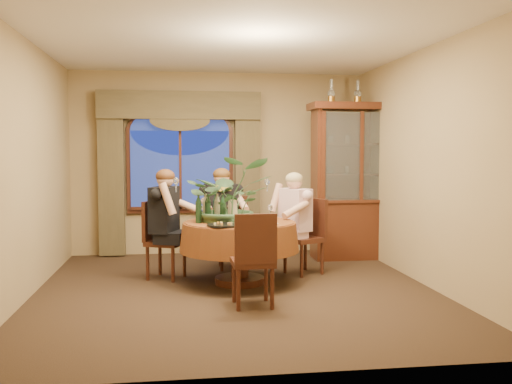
{
  "coord_description": "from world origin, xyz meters",
  "views": [
    {
      "loc": [
        -0.66,
        -6.38,
        1.57
      ],
      "look_at": [
        0.28,
        0.33,
        1.1
      ],
      "focal_mm": 40.0,
      "sensor_mm": 36.0,
      "label": 1
    }
  ],
  "objects": [
    {
      "name": "drapery_left",
      "position": [
        -1.63,
        2.38,
        1.18
      ],
      "size": [
        0.38,
        0.14,
        2.32
      ],
      "primitive_type": "cube",
      "color": "#453C25",
      "rests_on": "floor"
    },
    {
      "name": "oil_lamp_left",
      "position": [
        1.58,
        1.75,
        2.46
      ],
      "size": [
        0.11,
        0.11,
        0.34
      ],
      "primitive_type": null,
      "color": "#A5722D",
      "rests_on": "china_cabinet"
    },
    {
      "name": "wine_glass_person_pink",
      "position": [
        0.49,
        0.56,
        0.84
      ],
      "size": [
        0.07,
        0.07,
        0.18
      ],
      "primitive_type": null,
      "color": "silver",
      "rests_on": "dining_table"
    },
    {
      "name": "wine_glass_person_back",
      "position": [
        -0.36,
        0.5,
        0.84
      ],
      "size": [
        0.07,
        0.07,
        0.18
      ],
      "primitive_type": null,
      "color": "silver",
      "rests_on": "dining_table"
    },
    {
      "name": "wine_bottle_0",
      "position": [
        -0.19,
        0.49,
        0.92
      ],
      "size": [
        0.07,
        0.07,
        0.33
      ],
      "primitive_type": "cylinder",
      "color": "black",
      "rests_on": "dining_table"
    },
    {
      "name": "ceiling",
      "position": [
        0.0,
        0.0,
        2.8
      ],
      "size": [
        5.0,
        5.0,
        0.0
      ],
      "primitive_type": "plane",
      "rotation": [
        3.14,
        0.0,
        0.0
      ],
      "color": "white",
      "rests_on": "wall_back"
    },
    {
      "name": "swag_valance",
      "position": [
        -0.6,
        2.35,
        2.28
      ],
      "size": [
        2.45,
        0.16,
        0.42
      ],
      "primitive_type": null,
      "color": "#453C25",
      "rests_on": "wall_back"
    },
    {
      "name": "tasting_paper_0",
      "position": [
        0.34,
        0.12,
        0.75
      ],
      "size": [
        0.32,
        0.36,
        0.0
      ],
      "primitive_type": "cube",
      "rotation": [
        0.0,
        0.0,
        0.47
      ],
      "color": "white",
      "rests_on": "dining_table"
    },
    {
      "name": "tasting_paper_1",
      "position": [
        0.44,
        0.6,
        0.75
      ],
      "size": [
        0.32,
        0.36,
        0.0
      ],
      "primitive_type": "cube",
      "rotation": [
        0.0,
        0.0,
        -0.43
      ],
      "color": "white",
      "rests_on": "dining_table"
    },
    {
      "name": "dining_table",
      "position": [
        0.08,
        0.33,
        0.38
      ],
      "size": [
        1.72,
        1.72,
        0.75
      ],
      "primitive_type": "cylinder",
      "rotation": [
        0.0,
        0.0,
        0.24
      ],
      "color": "maroon",
      "rests_on": "floor"
    },
    {
      "name": "wine_bottle_2",
      "position": [
        -0.41,
        0.26,
        0.92
      ],
      "size": [
        0.07,
        0.07,
        0.33
      ],
      "primitive_type": "cylinder",
      "color": "black",
      "rests_on": "dining_table"
    },
    {
      "name": "olive_bowl",
      "position": [
        0.12,
        0.24,
        0.77
      ],
      "size": [
        0.14,
        0.14,
        0.04
      ],
      "primitive_type": "imported",
      "color": "#546233",
      "rests_on": "dining_table"
    },
    {
      "name": "cheese_platter",
      "position": [
        -0.14,
        -0.09,
        0.76
      ],
      "size": [
        0.38,
        0.38,
        0.02
      ],
      "primitive_type": "cylinder",
      "color": "black",
      "rests_on": "dining_table"
    },
    {
      "name": "arched_transom",
      "position": [
        -0.6,
        2.43,
        2.08
      ],
      "size": [
        1.6,
        0.06,
        0.44
      ],
      "primitive_type": null,
      "color": "navy",
      "rests_on": "wall_back"
    },
    {
      "name": "wine_bottle_1",
      "position": [
        -0.32,
        0.39,
        0.92
      ],
      "size": [
        0.07,
        0.07,
        0.33
      ],
      "primitive_type": "cylinder",
      "color": "tan",
      "rests_on": "dining_table"
    },
    {
      "name": "oil_lamp_right",
      "position": [
        2.38,
        1.75,
        2.46
      ],
      "size": [
        0.11,
        0.11,
        0.34
      ],
      "primitive_type": null,
      "color": "#A5722D",
      "rests_on": "china_cabinet"
    },
    {
      "name": "wall_right",
      "position": [
        2.25,
        0.0,
        1.4
      ],
      "size": [
        0.0,
        5.0,
        5.0
      ],
      "primitive_type": "plane",
      "rotation": [
        1.57,
        0.0,
        -1.57
      ],
      "color": "#947B51",
      "rests_on": "ground"
    },
    {
      "name": "wine_bottle_3",
      "position": [
        -0.12,
        0.24,
        0.92
      ],
      "size": [
        0.07,
        0.07,
        0.33
      ],
      "primitive_type": "cylinder",
      "color": "black",
      "rests_on": "dining_table"
    },
    {
      "name": "centerpiece_plant",
      "position": [
        -0.03,
        0.41,
        1.39
      ],
      "size": [
        1.03,
        1.14,
        0.89
      ],
      "primitive_type": "imported",
      "color": "#365736",
      "rests_on": "dining_table"
    },
    {
      "name": "drapery_right",
      "position": [
        0.43,
        2.38,
        1.18
      ],
      "size": [
        0.38,
        0.14,
        2.32
      ],
      "primitive_type": "cube",
      "color": "#453C25",
      "rests_on": "floor"
    },
    {
      "name": "oil_lamp_center",
      "position": [
        1.98,
        1.75,
        2.46
      ],
      "size": [
        0.11,
        0.11,
        0.34
      ],
      "primitive_type": null,
      "color": "#A5722D",
      "rests_on": "china_cabinet"
    },
    {
      "name": "person_back",
      "position": [
        -0.81,
        0.68,
        0.69
      ],
      "size": [
        0.6,
        0.62,
        1.37
      ],
      "primitive_type": null,
      "rotation": [
        0.0,
        0.0,
        -1.95
      ],
      "color": "black",
      "rests_on": "floor"
    },
    {
      "name": "chair_back_right",
      "position": [
        0.1,
        1.24,
        0.48
      ],
      "size": [
        0.43,
        0.43,
        0.96
      ],
      "primitive_type": "cube",
      "rotation": [
        0.0,
        0.0,
        -3.16
      ],
      "color": "black",
      "rests_on": "floor"
    },
    {
      "name": "china_cabinet",
      "position": [
        1.98,
        1.75,
        1.14
      ],
      "size": [
        1.41,
        0.56,
        2.29
      ],
      "primitive_type": "cube",
      "color": "#3B1A0F",
      "rests_on": "floor"
    },
    {
      "name": "window",
      "position": [
        -0.6,
        2.43,
        1.3
      ],
      "size": [
        1.62,
        0.1,
        1.32
      ],
      "primitive_type": null,
      "color": "navy",
      "rests_on": "wall_back"
    },
    {
      "name": "wine_bottle_4",
      "position": [
        -0.18,
        0.39,
        0.92
      ],
      "size": [
        0.07,
        0.07,
        0.33
      ],
      "primitive_type": "cylinder",
      "color": "tan",
      "rests_on": "dining_table"
    },
    {
      "name": "person_pink",
      "position": [
        0.85,
        0.77,
        0.66
      ],
      "size": [
        0.61,
        0.63,
        1.32
      ],
      "primitive_type": null,
      "rotation": [
        0.0,
        0.0,
        -4.19
      ],
      "color": "#D0A9AF",
      "rests_on": "floor"
    },
    {
      "name": "tasting_paper_2",
      "position": [
        0.04,
        -0.01,
        0.75
      ],
      "size": [
        0.25,
        0.33,
        0.0
      ],
      "primitive_type": "cube",
      "rotation": [
        0.0,
        0.0,
        0.14
      ],
      "color": "white",
      "rests_on": "dining_table"
    },
    {
      "name": "floor",
      "position": [
        0.0,
        0.0,
        0.0
      ],
      "size": [
        5.0,
        5.0,
        0.0
      ],
      "primitive_type": "plane",
      "color": "black",
      "rests_on": "ground"
    },
    {
      "name": "wine_bottle_5",
      "position": [
        -0.3,
        0.31,
        0.92
      ],
      "size": [
        0.07,
        0.07,
        0.33
      ],
      "primitive_type": "cylinder",
      "color": "black",
      "rests_on": "dining_table"
    },
    {
      "name": "person_scarf",
      "position": [
        -0.06,
        1.26,
        0.68
      ],
      "size": [
        0.55,
        0.52,
        1.37
      ],
      "primitive_type": null,
      "rotation": [
        0.0,
        0.0,
        -2.99
      ],
      "color": "black",
      "rests_on": "floor"
    },
    {
      "name": "chair_back",
      "position": [
        -0.8,
        0.73,
        0.48
      ],
      "size": [
        0.56,
        0.56,
        0.96
      ],
      "primitive_type": "cube",
      "rotation": [
        0.0,
        0.0,
        -2.0
      ],
      "color": "black",
      "rests_on": "floor"
    },
    {
      "name": "wall_back",
      "position": [
        0.0,
        2.5,
        1.4
      ],
      "size": [
        4.5,
        0.0,
        4.5
      ],
      "primitive_type": "plane",
      "rotation": [
        1.57,
        0.0,
        0.0
      ],
      "color": "#947B51",
      "rests_on": "ground"
    },
    {
      "name": "chair_right",
      "position": [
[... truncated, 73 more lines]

